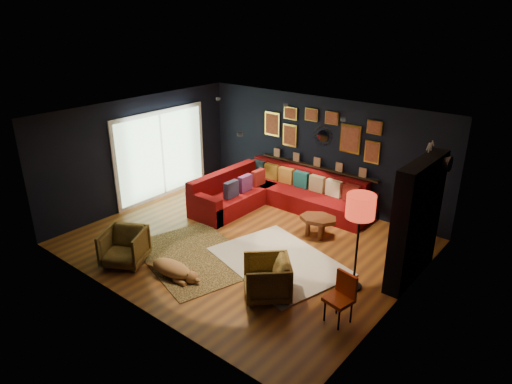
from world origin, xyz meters
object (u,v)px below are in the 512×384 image
Objects in this scene: sectional at (274,194)px; orange_chair at (342,294)px; coffee_table at (318,221)px; dog at (171,266)px; pouf at (220,208)px; armchair_right at (267,277)px; floor_lamp at (360,210)px; armchair_left at (124,245)px; gold_stool at (126,238)px.

orange_chair is at bearing -39.46° from sectional.
coffee_table is 3.21m from dog.
sectional is 7.24× the size of pouf.
floor_lamp is at bearing 95.29° from armchair_right.
orange_chair is at bearing 56.58° from armchair_right.
sectional is 4.25× the size of orange_chair.
armchair_left is at bearing -124.44° from coffee_table.
armchair_left reaches higher than dog.
armchair_left is at bearing -153.83° from orange_chair.
floor_lamp is (3.80, -0.69, 1.28)m from pouf.
gold_stool is at bearing 172.52° from dog.
orange_chair is (3.98, 1.08, 0.09)m from armchair_left.
gold_stool is (-0.45, 0.35, -0.15)m from armchair_left.
coffee_table is 1.98× the size of pouf.
sectional is 2.85× the size of dog.
pouf is 0.59× the size of orange_chair.
dog is (-1.21, -2.97, -0.15)m from coffee_table.
dog is (1.00, 0.26, -0.18)m from armchair_left.
pouf is at bearing -166.71° from coffee_table.
pouf is at bearing 169.73° from floor_lamp.
sectional reaches higher than dog.
sectional is 1.97× the size of floor_lamp.
orange_chair reaches higher than armchair_left.
orange_chair is at bearing -13.87° from armchair_left.
armchair_right is 0.44× the size of floor_lamp.
dog is at bearing -112.22° from coffee_table.
coffee_table is 1.23× the size of armchair_right.
floor_lamp reaches higher than pouf.
armchair_left is 1.05m from dog.
dog is (1.09, -2.43, 0.02)m from pouf.
gold_stool is at bearing -132.78° from coffee_table.
armchair_right is (0.50, -2.38, 0.02)m from coffee_table.
orange_chair is at bearing 11.55° from dog.
pouf is 2.36m from gold_stool.
floor_lamp is (4.16, 1.65, 1.23)m from gold_stool.
orange_chair reaches higher than armchair_right.
floor_lamp is 1.45× the size of dog.
pouf is 4.07m from floor_lamp.
armchair_right is 1.82m from dog.
armchair_right is 0.95× the size of orange_chair.
gold_stool is 1.45m from dog.
armchair_right is at bearing -11.65° from armchair_left.
sectional is 3.80m from floor_lamp.
pouf is 0.62× the size of armchair_right.
sectional is 3.65× the size of coffee_table.
armchair_right is at bearing -78.18° from coffee_table.
dog is at bearing -147.34° from floor_lamp.
armchair_right is at bearing 8.92° from gold_stool.
armchair_right is 0.64× the size of dog.
sectional is 1.73m from coffee_table.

